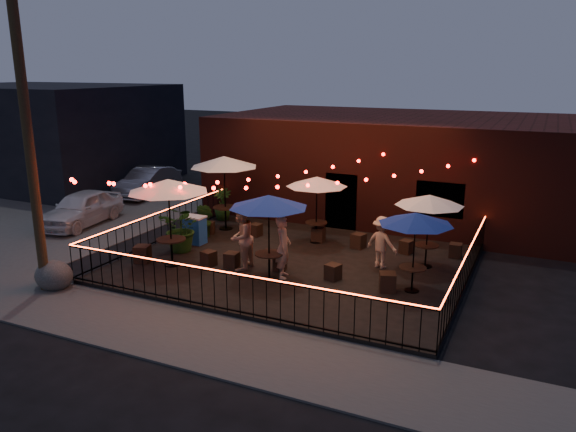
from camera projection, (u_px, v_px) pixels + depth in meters
name	position (u px, v px, depth m)	size (l,w,h in m)	color
ground	(265.00, 289.00, 15.39)	(110.00, 110.00, 0.00)	black
patio	(295.00, 264.00, 17.12)	(10.00, 8.00, 0.15)	black
sidewalk	(199.00, 339.00, 12.54)	(18.00, 2.50, 0.05)	#464441
parking_lot	(57.00, 210.00, 23.80)	(11.00, 12.00, 0.02)	#464441
brick_building	(397.00, 164.00, 23.22)	(14.00, 8.00, 4.00)	#37140F
background_building	(43.00, 133.00, 30.00)	(12.00, 9.00, 5.00)	black
utility_pole	(29.00, 144.00, 14.30)	(0.26, 0.26, 8.00)	#392B17
fence_front	(227.00, 292.00, 13.47)	(10.00, 0.04, 1.04)	black
fence_left	(161.00, 227.00, 19.02)	(0.04, 8.00, 1.04)	black
fence_right	(466.00, 270.00, 14.93)	(0.04, 8.00, 1.04)	black
festoon_lights	(261.00, 185.00, 16.65)	(10.02, 8.72, 1.32)	red
cafe_table_0	(168.00, 187.00, 16.23)	(2.87, 2.87, 2.63)	black
cafe_table_1	(224.00, 163.00, 19.96)	(2.63, 2.63, 2.69)	black
cafe_table_2	(269.00, 203.00, 15.18)	(2.30, 2.30, 2.41)	black
cafe_table_3	(317.00, 182.00, 18.52)	(2.70, 2.70, 2.26)	black
cafe_table_4	(416.00, 220.00, 14.38)	(1.95, 1.95, 2.15)	black
cafe_table_5	(429.00, 201.00, 16.19)	(2.51, 2.51, 2.19)	black
bistro_chair_0	(142.00, 254.00, 17.04)	(0.44, 0.44, 0.52)	black
bistro_chair_1	(209.00, 258.00, 16.75)	(0.37, 0.37, 0.44)	black
bistro_chair_2	(209.00, 228.00, 19.98)	(0.36, 0.36, 0.43)	black
bistro_chair_3	(256.00, 230.00, 19.70)	(0.36, 0.36, 0.43)	black
bistro_chair_4	(232.00, 260.00, 16.60)	(0.38, 0.38, 0.45)	black
bistro_chair_5	(280.00, 263.00, 16.36)	(0.35, 0.35, 0.42)	black
bistro_chair_6	(318.00, 234.00, 19.07)	(0.41, 0.41, 0.48)	black
bistro_chair_7	(358.00, 241.00, 18.39)	(0.40, 0.40, 0.48)	black
bistro_chair_8	(333.00, 272.00, 15.65)	(0.37, 0.37, 0.44)	black
bistro_chair_9	(387.00, 282.00, 14.83)	(0.42, 0.42, 0.50)	black
bistro_chair_10	(406.00, 247.00, 17.87)	(0.36, 0.36, 0.42)	black
bistro_chair_11	(455.00, 250.00, 17.50)	(0.37, 0.37, 0.44)	black
patron_a	(283.00, 247.00, 15.66)	(0.65, 0.43, 1.78)	tan
patron_b	(241.00, 238.00, 16.28)	(0.93, 0.73, 1.92)	tan
patron_c	(382.00, 242.00, 16.44)	(1.01, 0.58, 1.56)	tan
potted_shrub_a	(182.00, 228.00, 17.92)	(1.38, 1.19, 1.53)	#0D350D
potted_shrub_b	(205.00, 220.00, 19.43)	(0.67, 0.54, 1.22)	#153F10
potted_shrub_c	(222.00, 204.00, 21.72)	(0.68, 0.68, 1.21)	#103F0E
cooler	(195.00, 230.00, 18.79)	(0.73, 0.54, 0.95)	blue
boulder	(54.00, 276.00, 15.32)	(0.98, 0.84, 0.77)	#42423E
car_white	(81.00, 208.00, 21.49)	(1.56, 3.88, 1.32)	white
car_silver	(148.00, 182.00, 26.48)	(1.41, 4.03, 1.33)	gray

